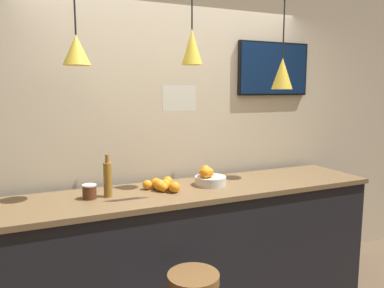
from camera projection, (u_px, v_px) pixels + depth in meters
name	position (u px, v px, depth m)	size (l,w,h in m)	color
back_wall	(171.00, 129.00, 3.27)	(8.00, 0.06, 2.90)	beige
service_counter	(192.00, 250.00, 3.00)	(3.05, 0.67, 1.03)	black
fruit_bowl	(209.00, 178.00, 3.01)	(0.25, 0.25, 0.16)	beige
orange_pile	(163.00, 185.00, 2.87)	(0.25, 0.26, 0.09)	orange
juice_bottle	(108.00, 179.00, 2.68)	(0.06, 0.06, 0.31)	olive
spread_jar	(89.00, 192.00, 2.64)	(0.10, 0.10, 0.10)	#562D19
pendant_lamp_left	(76.00, 49.00, 2.45)	(0.18, 0.18, 0.85)	black
pendant_lamp_middle	(192.00, 47.00, 2.77)	(0.16, 0.16, 0.82)	black
pendant_lamp_right	(282.00, 73.00, 3.13)	(0.18, 0.18, 1.00)	black
mounted_tv	(274.00, 69.00, 3.56)	(0.77, 0.04, 0.50)	black
hanging_menu_board	(179.00, 98.00, 2.51)	(0.24, 0.01, 0.17)	white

